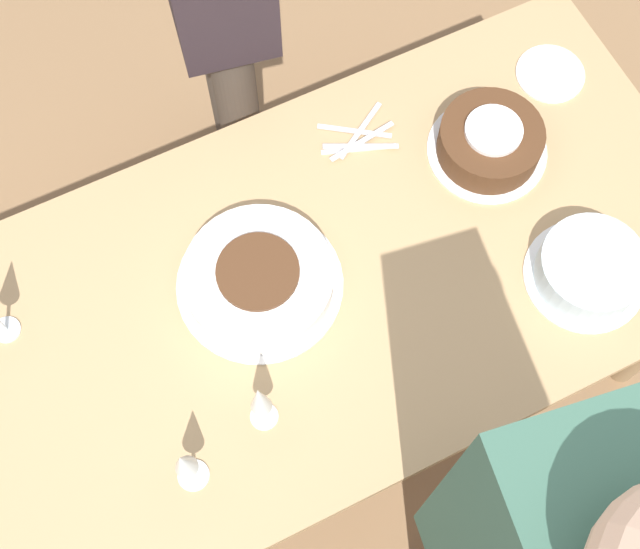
{
  "coord_description": "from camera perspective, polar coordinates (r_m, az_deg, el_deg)",
  "views": [
    {
      "loc": [
        0.3,
        0.62,
        2.5
      ],
      "look_at": [
        0.0,
        0.0,
        0.81
      ],
      "focal_mm": 50.0,
      "sensor_mm": 36.0,
      "label": 1
    }
  ],
  "objects": [
    {
      "name": "ground_plane",
      "position": [
        2.6,
        -0.0,
        -6.7
      ],
      "size": [
        12.0,
        12.0,
        0.0
      ],
      "primitive_type": "plane",
      "color": "#8E6B47"
    },
    {
      "name": "dining_table",
      "position": [
        1.97,
        -0.0,
        -1.69
      ],
      "size": [
        1.74,
        0.87,
        0.76
      ],
      "color": "tan",
      "rests_on": "ground_plane"
    },
    {
      "name": "cake_center_white",
      "position": [
        1.85,
        -3.93,
        -0.26
      ],
      "size": [
        0.35,
        0.35,
        0.08
      ],
      "color": "white",
      "rests_on": "dining_table"
    },
    {
      "name": "cake_front_chocolate",
      "position": [
        2.01,
        10.82,
        8.36
      ],
      "size": [
        0.27,
        0.27,
        0.09
      ],
      "color": "white",
      "rests_on": "dining_table"
    },
    {
      "name": "cake_back_decorated",
      "position": [
        1.93,
        16.86,
        0.33
      ],
      "size": [
        0.26,
        0.26,
        0.08
      ],
      "color": "white",
      "rests_on": "dining_table"
    },
    {
      "name": "wine_glass_near",
      "position": [
        1.66,
        -8.66,
        -11.91
      ],
      "size": [
        0.06,
        0.06,
        0.19
      ],
      "color": "silver",
      "rests_on": "dining_table"
    },
    {
      "name": "wine_glass_far",
      "position": [
        1.66,
        -3.86,
        -8.02
      ],
      "size": [
        0.06,
        0.06,
        0.21
      ],
      "color": "silver",
      "rests_on": "dining_table"
    },
    {
      "name": "dessert_plate_left",
      "position": [
        2.19,
        14.52,
        12.33
      ],
      "size": [
        0.16,
        0.16,
        0.01
      ],
      "color": "white",
      "rests_on": "dining_table"
    },
    {
      "name": "fork_pile",
      "position": [
        2.02,
        2.53,
        8.62
      ],
      "size": [
        0.18,
        0.14,
        0.01
      ],
      "color": "silver",
      "rests_on": "dining_table"
    }
  ]
}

